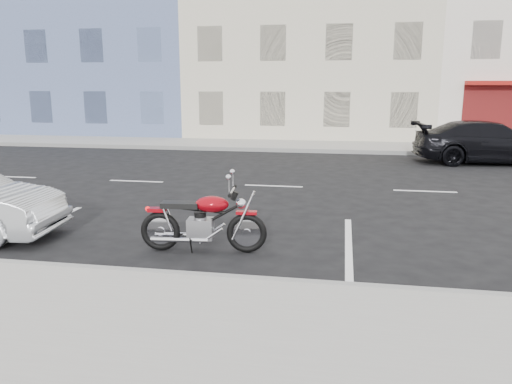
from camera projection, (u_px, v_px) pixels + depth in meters
ground at (347, 189)px, 13.37m from camera, size 120.00×120.00×0.00m
sidewalk_far at (235, 144)px, 22.57m from camera, size 80.00×3.40×0.15m
curb_near at (10, 266)px, 7.46m from camera, size 80.00×0.12×0.16m
curb_far at (226, 149)px, 20.93m from camera, size 80.00×0.12×0.16m
bldg_blue at (115, 21)px, 30.05m from camera, size 12.00×12.00×13.00m
bldg_cream at (314, 30)px, 28.18m from camera, size 12.00×12.00×11.50m
motorcycle at (248, 224)px, 8.19m from camera, size 2.12×0.70×1.06m
car_far at (489, 142)px, 17.54m from camera, size 5.27×2.52×1.48m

